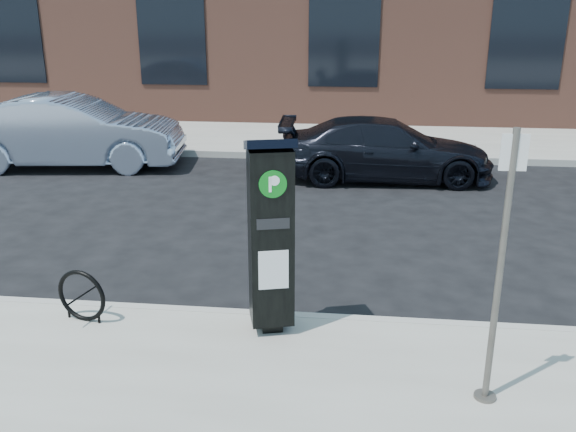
# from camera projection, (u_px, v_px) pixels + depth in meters

# --- Properties ---
(ground) EXTENTS (120.00, 120.00, 0.00)m
(ground) POSITION_uv_depth(u_px,v_px,m) (309.00, 327.00, 6.73)
(ground) COLOR black
(ground) RESTS_ON ground
(sidewalk_far) EXTENTS (60.00, 12.00, 0.15)m
(sidewalk_far) POSITION_uv_depth(u_px,v_px,m) (343.00, 116.00, 19.90)
(sidewalk_far) COLOR gray
(sidewalk_far) RESTS_ON ground
(curb_near) EXTENTS (60.00, 0.12, 0.16)m
(curb_near) POSITION_uv_depth(u_px,v_px,m) (309.00, 321.00, 6.69)
(curb_near) COLOR #9E9B93
(curb_near) RESTS_ON ground
(curb_far) EXTENTS (60.00, 0.12, 0.16)m
(curb_far) POSITION_uv_depth(u_px,v_px,m) (336.00, 157.00, 14.26)
(curb_far) COLOR #9E9B93
(curb_far) RESTS_ON ground
(parking_kiosk) EXTENTS (0.56, 0.52, 2.05)m
(parking_kiosk) POSITION_uv_depth(u_px,v_px,m) (271.00, 235.00, 6.06)
(parking_kiosk) COLOR black
(parking_kiosk) RESTS_ON sidewalk_near
(sign_pole) EXTENTS (0.21, 0.19, 2.34)m
(sign_pole) POSITION_uv_depth(u_px,v_px,m) (500.00, 274.00, 4.87)
(sign_pole) COLOR #4D4944
(sign_pole) RESTS_ON sidewalk_near
(bike_rack) EXTENTS (0.58, 0.18, 0.59)m
(bike_rack) POSITION_uv_depth(u_px,v_px,m) (82.00, 296.00, 6.47)
(bike_rack) COLOR black
(bike_rack) RESTS_ON sidewalk_near
(car_silver) EXTENTS (4.99, 2.28, 1.59)m
(car_silver) POSITION_uv_depth(u_px,v_px,m) (71.00, 132.00, 13.43)
(car_silver) COLOR #8F9CB6
(car_silver) RESTS_ON ground
(car_dark) EXTENTS (4.41, 1.96, 1.26)m
(car_dark) POSITION_uv_depth(u_px,v_px,m) (385.00, 149.00, 12.49)
(car_dark) COLOR black
(car_dark) RESTS_ON ground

